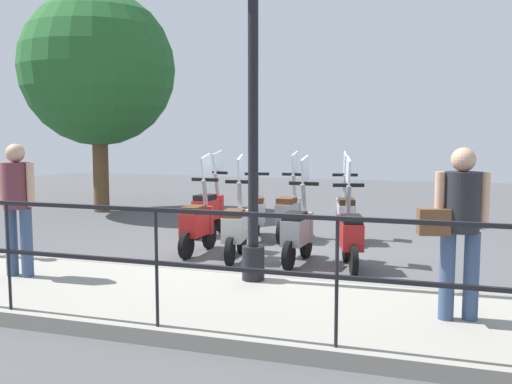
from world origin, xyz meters
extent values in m
plane|color=#4C4C4F|center=(0.00, 0.00, 0.00)|extent=(28.00, 28.00, 0.00)
cube|color=gray|center=(-3.20, 0.00, 0.07)|extent=(2.20, 20.00, 0.15)
cube|color=gray|center=(-2.15, 0.00, 0.07)|extent=(0.10, 20.00, 0.15)
cube|color=black|center=(-4.20, 0.00, 1.20)|extent=(0.04, 16.00, 0.04)
cube|color=black|center=(-4.20, 0.00, 0.73)|extent=(0.04, 16.00, 0.04)
cylinder|color=black|center=(-4.20, -1.60, 0.68)|extent=(0.03, 0.03, 1.05)
cylinder|color=black|center=(-4.20, 0.00, 0.68)|extent=(0.03, 0.03, 1.05)
cylinder|color=black|center=(-4.20, 1.60, 0.68)|extent=(0.03, 0.03, 1.05)
cylinder|color=black|center=(-2.40, -0.31, 0.35)|extent=(0.26, 0.26, 0.40)
cylinder|color=black|center=(-2.40, -0.31, 2.14)|extent=(0.12, 0.12, 3.98)
cylinder|color=#384C70|center=(-3.14, -2.66, 0.56)|extent=(0.14, 0.14, 0.82)
cylinder|color=#384C70|center=(-3.20, -2.45, 0.56)|extent=(0.14, 0.14, 0.82)
cylinder|color=#232328|center=(-3.17, -2.55, 1.25)|extent=(0.39, 0.39, 0.55)
sphere|color=tan|center=(-3.17, -2.55, 1.63)|extent=(0.22, 0.22, 0.22)
cylinder|color=tan|center=(-3.12, -2.75, 1.26)|extent=(0.09, 0.09, 0.52)
cylinder|color=tan|center=(-3.22, -2.36, 1.26)|extent=(0.09, 0.09, 0.52)
cube|color=brown|center=(-3.28, -2.32, 1.07)|extent=(0.21, 0.31, 0.24)
cylinder|color=#384C70|center=(-3.09, 2.53, 0.56)|extent=(0.14, 0.14, 0.82)
cylinder|color=#384C70|center=(-3.09, 2.31, 0.56)|extent=(0.14, 0.14, 0.82)
cylinder|color=brown|center=(-3.09, 2.42, 1.25)|extent=(0.32, 0.32, 0.55)
sphere|color=tan|center=(-3.09, 2.42, 1.63)|extent=(0.22, 0.22, 0.22)
cylinder|color=tan|center=(-3.09, 2.62, 1.26)|extent=(0.09, 0.09, 0.52)
cylinder|color=tan|center=(-3.09, 2.22, 1.26)|extent=(0.09, 0.09, 0.52)
cylinder|color=brown|center=(3.02, 5.26, 1.00)|extent=(0.36, 0.36, 2.00)
sphere|color=#235B28|center=(3.02, 5.26, 3.34)|extent=(3.56, 3.56, 3.56)
cylinder|color=black|center=(-0.45, -1.09, 0.20)|extent=(0.41, 0.19, 0.40)
cylinder|color=black|center=(-1.25, -1.32, 0.20)|extent=(0.41, 0.19, 0.40)
cube|color=#B21E1E|center=(-0.93, -1.23, 0.48)|extent=(0.65, 0.43, 0.36)
cube|color=#B21E1E|center=(-0.66, -1.15, 0.50)|extent=(0.20, 0.32, 0.44)
cube|color=black|center=(-1.00, -1.25, 0.71)|extent=(0.46, 0.36, 0.10)
cylinder|color=gray|center=(-0.60, -1.13, 0.85)|extent=(0.19, 0.12, 0.55)
cube|color=black|center=(-0.60, -1.13, 1.13)|extent=(0.18, 0.44, 0.05)
cube|color=silver|center=(-0.54, -1.12, 1.33)|extent=(0.38, 0.13, 0.42)
cylinder|color=black|center=(-0.39, -0.48, 0.20)|extent=(0.40, 0.11, 0.40)
cylinder|color=black|center=(-1.22, -0.43, 0.20)|extent=(0.40, 0.11, 0.40)
cube|color=gray|center=(-0.89, -0.45, 0.48)|extent=(0.62, 0.32, 0.36)
cube|color=gray|center=(-0.60, -0.47, 0.50)|extent=(0.14, 0.31, 0.44)
cube|color=black|center=(-0.96, -0.44, 0.71)|extent=(0.42, 0.29, 0.10)
cylinder|color=gray|center=(-0.54, -0.47, 0.85)|extent=(0.19, 0.08, 0.55)
cube|color=black|center=(-0.54, -0.47, 1.13)|extent=(0.09, 0.44, 0.05)
cube|color=silver|center=(-0.48, -0.48, 1.33)|extent=(0.39, 0.06, 0.42)
cylinder|color=black|center=(-0.41, 0.53, 0.20)|extent=(0.41, 0.13, 0.40)
cylinder|color=black|center=(-1.23, 0.42, 0.20)|extent=(0.41, 0.13, 0.40)
cube|color=beige|center=(-0.90, 0.47, 0.48)|extent=(0.63, 0.36, 0.36)
cube|color=beige|center=(-0.61, 0.51, 0.50)|extent=(0.16, 0.31, 0.44)
cube|color=#4C2D19|center=(-0.97, 0.46, 0.71)|extent=(0.43, 0.31, 0.10)
cylinder|color=gray|center=(-0.55, 0.51, 0.85)|extent=(0.19, 0.09, 0.55)
cube|color=black|center=(-0.55, 0.51, 1.13)|extent=(0.12, 0.44, 0.05)
cube|color=silver|center=(-0.49, 0.52, 1.33)|extent=(0.39, 0.08, 0.42)
cylinder|color=black|center=(-0.20, 1.16, 0.20)|extent=(0.40, 0.09, 0.40)
cylinder|color=black|center=(-1.03, 1.19, 0.20)|extent=(0.40, 0.09, 0.40)
cube|color=#B21E1E|center=(-0.70, 1.18, 0.48)|extent=(0.61, 0.30, 0.36)
cube|color=#B21E1E|center=(-0.41, 1.17, 0.50)|extent=(0.13, 0.30, 0.44)
cube|color=#4C2D19|center=(-0.77, 1.18, 0.71)|extent=(0.41, 0.27, 0.10)
cylinder|color=gray|center=(-0.35, 1.17, 0.85)|extent=(0.18, 0.08, 0.55)
cube|color=black|center=(-0.35, 1.17, 1.13)|extent=(0.07, 0.44, 0.05)
cube|color=silver|center=(-0.29, 1.17, 1.33)|extent=(0.39, 0.04, 0.42)
cylinder|color=black|center=(1.47, -0.74, 0.20)|extent=(0.41, 0.17, 0.40)
cylinder|color=black|center=(0.66, -0.94, 0.20)|extent=(0.41, 0.17, 0.40)
cube|color=#B7BCC6|center=(0.98, -0.86, 0.48)|extent=(0.65, 0.41, 0.36)
cube|color=#B7BCC6|center=(1.26, -0.79, 0.50)|extent=(0.19, 0.32, 0.44)
cube|color=black|center=(0.91, -0.88, 0.71)|extent=(0.45, 0.35, 0.10)
cylinder|color=gray|center=(1.32, -0.78, 0.85)|extent=(0.19, 0.11, 0.55)
cube|color=black|center=(1.32, -0.78, 1.13)|extent=(0.16, 0.44, 0.05)
cube|color=silver|center=(1.38, -0.76, 1.33)|extent=(0.38, 0.12, 0.42)
cylinder|color=black|center=(1.31, 0.09, 0.20)|extent=(0.40, 0.10, 0.40)
cylinder|color=black|center=(0.49, 0.14, 0.20)|extent=(0.40, 0.10, 0.40)
cube|color=gray|center=(0.81, 0.12, 0.48)|extent=(0.61, 0.31, 0.36)
cube|color=gray|center=(1.10, 0.10, 0.50)|extent=(0.14, 0.31, 0.44)
cube|color=#4C2D19|center=(0.74, 0.12, 0.71)|extent=(0.41, 0.28, 0.10)
cylinder|color=gray|center=(1.16, 0.10, 0.85)|extent=(0.19, 0.08, 0.55)
cube|color=black|center=(1.16, 0.10, 1.13)|extent=(0.08, 0.44, 0.05)
cube|color=silver|center=(1.22, 0.10, 1.33)|extent=(0.39, 0.05, 0.42)
cylinder|color=black|center=(1.22, 0.81, 0.20)|extent=(0.41, 0.19, 0.40)
cylinder|color=black|center=(0.42, 0.58, 0.20)|extent=(0.41, 0.19, 0.40)
cube|color=#B7BCC6|center=(0.74, 0.67, 0.48)|extent=(0.65, 0.43, 0.36)
cube|color=#B7BCC6|center=(1.02, 0.75, 0.50)|extent=(0.20, 0.32, 0.44)
cube|color=#4C2D19|center=(0.67, 0.65, 0.71)|extent=(0.46, 0.36, 0.10)
cylinder|color=gray|center=(1.08, 0.76, 0.85)|extent=(0.19, 0.12, 0.55)
cube|color=black|center=(1.08, 0.76, 1.13)|extent=(0.18, 0.44, 0.05)
cube|color=silver|center=(1.13, 0.78, 1.33)|extent=(0.38, 0.13, 0.42)
cylinder|color=black|center=(1.30, 1.55, 0.20)|extent=(0.41, 0.14, 0.40)
cylinder|color=black|center=(0.48, 1.68, 0.20)|extent=(0.41, 0.14, 0.40)
cube|color=#B21E1E|center=(0.81, 1.63, 0.48)|extent=(0.64, 0.37, 0.36)
cube|color=#B21E1E|center=(1.09, 1.58, 0.50)|extent=(0.17, 0.32, 0.44)
cube|color=black|center=(0.74, 1.64, 0.71)|extent=(0.44, 0.32, 0.10)
cylinder|color=gray|center=(1.15, 1.57, 0.85)|extent=(0.19, 0.10, 0.55)
cube|color=black|center=(1.15, 1.57, 1.13)|extent=(0.13, 0.44, 0.05)
cube|color=silver|center=(1.21, 1.56, 1.33)|extent=(0.39, 0.09, 0.42)
camera|label=1|loc=(-8.62, -2.35, 1.88)|focal=40.00mm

